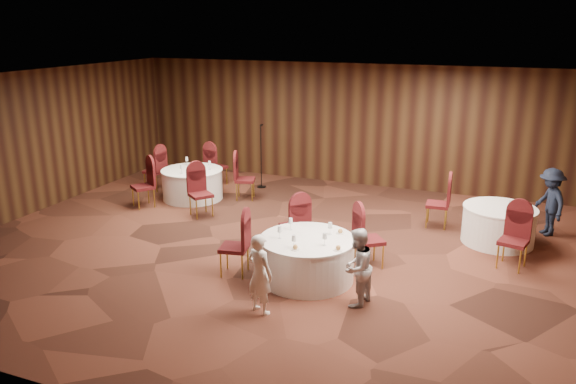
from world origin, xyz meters
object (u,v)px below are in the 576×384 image
at_px(table_right, 498,225).
at_px(mic_stand, 261,169).
at_px(woman_a, 260,274).
at_px(woman_b, 357,267).
at_px(table_main, 307,258).
at_px(table_left, 193,184).
at_px(man_c, 550,202).

xyz_separation_m(table_right, mic_stand, (-5.97, 1.83, 0.12)).
xyz_separation_m(woman_a, woman_b, (1.27, 0.77, -0.01)).
relative_size(table_main, table_right, 1.15).
distance_m(table_left, table_right, 7.15).
xyz_separation_m(table_right, woman_a, (-3.21, -4.30, 0.25)).
height_order(table_right, man_c, man_c).
height_order(woman_a, woman_b, woman_a).
xyz_separation_m(woman_b, man_c, (2.86, 4.38, 0.08)).
bearing_deg(table_right, table_main, -134.91).
bearing_deg(table_left, woman_b, -36.25).
xyz_separation_m(mic_stand, woman_b, (4.04, -5.36, 0.12)).
bearing_deg(mic_stand, table_main, -57.73).
xyz_separation_m(table_left, woman_a, (3.93, -4.59, 0.25)).
bearing_deg(mic_stand, table_right, -17.07).
distance_m(table_left, man_c, 8.09).
relative_size(table_right, man_c, 1.00).
relative_size(mic_stand, man_c, 1.20).
height_order(mic_stand, woman_b, mic_stand).
xyz_separation_m(table_main, table_right, (2.95, 2.96, 0.00)).
bearing_deg(mic_stand, woman_b, -53.02).
height_order(woman_b, man_c, man_c).
bearing_deg(man_c, table_left, -112.47).
bearing_deg(table_main, table_left, 142.25).
height_order(table_left, woman_a, woman_a).
distance_m(woman_a, woman_b, 1.49).
bearing_deg(woman_b, table_left, -113.53).
height_order(table_main, man_c, man_c).
bearing_deg(table_left, woman_a, -49.42).
bearing_deg(woman_a, man_c, -108.63).
bearing_deg(man_c, table_main, -71.92).
bearing_deg(table_right, man_c, 42.58).
distance_m(mic_stand, woman_b, 6.71).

